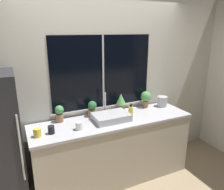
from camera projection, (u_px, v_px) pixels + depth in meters
The scene contains 14 objects.
ground_plane at pixel (123, 190), 2.98m from camera, with size 14.00×14.00×0.00m, color #937F60.
wall_back at pixel (102, 83), 3.18m from camera, with size 8.00×0.09×2.70m.
wall_right at pixel (177, 66), 4.76m from camera, with size 0.06×7.00×2.70m.
counter at pixel (113, 149), 3.11m from camera, with size 2.23×0.63×0.93m.
sink at pixel (111, 117), 2.94m from camera, with size 0.48×0.39×0.34m.
potted_plant_far_left at pixel (59, 113), 2.87m from camera, with size 0.12×0.12×0.23m.
potted_plant_center_left at pixel (92, 108), 3.06m from camera, with size 0.12×0.12×0.22m.
potted_plant_center_right at pixel (121, 102), 3.23m from camera, with size 0.15×0.15×0.27m.
potted_plant_far_right at pixel (146, 98), 3.41m from camera, with size 0.16×0.16×0.26m.
soap_bottle at pixel (131, 111), 3.06m from camera, with size 0.07×0.07×0.19m.
mug_black at pixel (51, 130), 2.56m from camera, with size 0.08×0.08×0.10m.
mug_yellow at pixel (37, 133), 2.48m from camera, with size 0.09×0.09×0.10m.
mug_white at pixel (79, 126), 2.66m from camera, with size 0.08×0.08×0.10m.
kettle at pixel (162, 101), 3.47m from camera, with size 0.15×0.15×0.18m.
Camera 1 is at (-1.19, -2.18, 2.10)m, focal length 35.00 mm.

